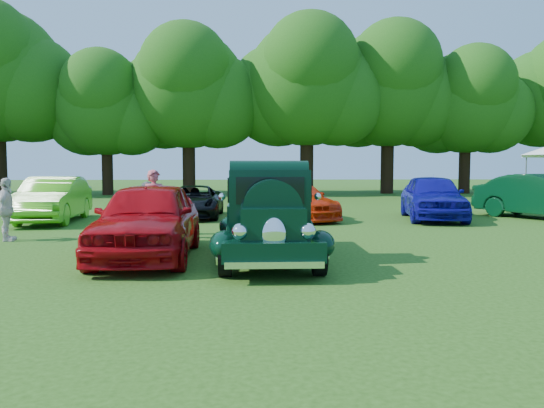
{
  "coord_description": "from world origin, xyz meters",
  "views": [
    {
      "loc": [
        -0.3,
        -11.08,
        2.0
      ],
      "look_at": [
        0.28,
        1.02,
        1.1
      ],
      "focal_mm": 35.0,
      "sensor_mm": 36.0,
      "label": 1
    }
  ],
  "objects_px": {
    "back_car_black": "(194,202)",
    "back_car_orange": "(295,201)",
    "back_car_lime": "(53,200)",
    "back_car_blue": "(432,197)",
    "spectator_pink": "(155,204)",
    "spectator_grey": "(149,209)",
    "hero_pickup": "(269,221)",
    "spectator_white": "(6,210)",
    "red_convertible": "(148,219)"
  },
  "relations": [
    {
      "from": "back_car_black",
      "to": "spectator_pink",
      "type": "bearing_deg",
      "value": -93.78
    },
    {
      "from": "hero_pickup",
      "to": "spectator_white",
      "type": "relative_size",
      "value": 2.92
    },
    {
      "from": "red_convertible",
      "to": "back_car_lime",
      "type": "xyz_separation_m",
      "value": [
        -4.64,
        7.33,
        -0.04
      ]
    },
    {
      "from": "back_car_black",
      "to": "spectator_pink",
      "type": "relative_size",
      "value": 2.33
    },
    {
      "from": "spectator_white",
      "to": "spectator_pink",
      "type": "bearing_deg",
      "value": -97.42
    },
    {
      "from": "hero_pickup",
      "to": "red_convertible",
      "type": "height_order",
      "value": "hero_pickup"
    },
    {
      "from": "red_convertible",
      "to": "spectator_grey",
      "type": "distance_m",
      "value": 3.68
    },
    {
      "from": "back_car_orange",
      "to": "back_car_lime",
      "type": "bearing_deg",
      "value": 165.35
    },
    {
      "from": "back_car_blue",
      "to": "back_car_lime",
      "type": "bearing_deg",
      "value": -168.82
    },
    {
      "from": "back_car_lime",
      "to": "spectator_white",
      "type": "bearing_deg",
      "value": -88.37
    },
    {
      "from": "back_car_orange",
      "to": "spectator_pink",
      "type": "xyz_separation_m",
      "value": [
        -4.25,
        -5.02,
        0.25
      ]
    },
    {
      "from": "back_car_orange",
      "to": "spectator_pink",
      "type": "distance_m",
      "value": 6.59
    },
    {
      "from": "back_car_blue",
      "to": "spectator_white",
      "type": "height_order",
      "value": "spectator_white"
    },
    {
      "from": "red_convertible",
      "to": "hero_pickup",
      "type": "bearing_deg",
      "value": -9.08
    },
    {
      "from": "red_convertible",
      "to": "spectator_white",
      "type": "height_order",
      "value": "spectator_white"
    },
    {
      "from": "back_car_lime",
      "to": "spectator_grey",
      "type": "distance_m",
      "value": 5.44
    },
    {
      "from": "back_car_black",
      "to": "hero_pickup",
      "type": "bearing_deg",
      "value": -73.97
    },
    {
      "from": "spectator_grey",
      "to": "spectator_white",
      "type": "distance_m",
      "value": 3.63
    },
    {
      "from": "red_convertible",
      "to": "back_car_orange",
      "type": "height_order",
      "value": "red_convertible"
    },
    {
      "from": "back_car_black",
      "to": "back_car_orange",
      "type": "height_order",
      "value": "back_car_orange"
    },
    {
      "from": "back_car_orange",
      "to": "back_car_blue",
      "type": "height_order",
      "value": "back_car_blue"
    },
    {
      "from": "back_car_blue",
      "to": "hero_pickup",
      "type": "bearing_deg",
      "value": -118.3
    },
    {
      "from": "spectator_grey",
      "to": "back_car_black",
      "type": "bearing_deg",
      "value": 92.96
    },
    {
      "from": "hero_pickup",
      "to": "back_car_lime",
      "type": "xyz_separation_m",
      "value": [
        -7.21,
        7.71,
        -0.03
      ]
    },
    {
      "from": "back_car_black",
      "to": "spectator_white",
      "type": "xyz_separation_m",
      "value": [
        -4.28,
        -6.04,
        0.23
      ]
    },
    {
      "from": "back_car_lime",
      "to": "back_car_orange",
      "type": "height_order",
      "value": "back_car_lime"
    },
    {
      "from": "back_car_lime",
      "to": "spectator_grey",
      "type": "height_order",
      "value": "back_car_lime"
    },
    {
      "from": "back_car_lime",
      "to": "back_car_blue",
      "type": "distance_m",
      "value": 13.53
    },
    {
      "from": "red_convertible",
      "to": "back_car_orange",
      "type": "distance_m",
      "value": 8.86
    },
    {
      "from": "back_car_orange",
      "to": "spectator_white",
      "type": "relative_size",
      "value": 2.83
    },
    {
      "from": "back_car_blue",
      "to": "back_car_black",
      "type": "bearing_deg",
      "value": -177.36
    },
    {
      "from": "back_car_blue",
      "to": "spectator_grey",
      "type": "relative_size",
      "value": 3.2
    },
    {
      "from": "spectator_grey",
      "to": "hero_pickup",
      "type": "bearing_deg",
      "value": -39.6
    },
    {
      "from": "back_car_black",
      "to": "red_convertible",
      "type": "bearing_deg",
      "value": -89.81
    },
    {
      "from": "back_car_lime",
      "to": "back_car_black",
      "type": "height_order",
      "value": "back_car_lime"
    },
    {
      "from": "spectator_white",
      "to": "red_convertible",
      "type": "bearing_deg",
      "value": -134.05
    },
    {
      "from": "back_car_orange",
      "to": "back_car_black",
      "type": "bearing_deg",
      "value": 149.72
    },
    {
      "from": "back_car_blue",
      "to": "spectator_pink",
      "type": "distance_m",
      "value": 10.34
    },
    {
      "from": "back_car_lime",
      "to": "back_car_orange",
      "type": "xyz_separation_m",
      "value": [
        8.53,
        0.64,
        -0.11
      ]
    },
    {
      "from": "hero_pickup",
      "to": "back_car_blue",
      "type": "bearing_deg",
      "value": 51.48
    },
    {
      "from": "hero_pickup",
      "to": "spectator_white",
      "type": "xyz_separation_m",
      "value": [
        -6.74,
        3.07,
        0.01
      ]
    },
    {
      "from": "back_car_lime",
      "to": "back_car_blue",
      "type": "relative_size",
      "value": 0.98
    },
    {
      "from": "hero_pickup",
      "to": "back_car_black",
      "type": "xyz_separation_m",
      "value": [
        -2.45,
        9.11,
        -0.22
      ]
    },
    {
      "from": "spectator_grey",
      "to": "spectator_white",
      "type": "xyz_separation_m",
      "value": [
        -3.51,
        -0.93,
        0.07
      ]
    },
    {
      "from": "hero_pickup",
      "to": "spectator_grey",
      "type": "xyz_separation_m",
      "value": [
        -3.23,
        4.01,
        -0.06
      ]
    },
    {
      "from": "back_car_blue",
      "to": "spectator_grey",
      "type": "distance_m",
      "value": 10.33
    },
    {
      "from": "hero_pickup",
      "to": "back_car_lime",
      "type": "relative_size",
      "value": 1.01
    },
    {
      "from": "back_car_orange",
      "to": "spectator_pink",
      "type": "height_order",
      "value": "spectator_pink"
    },
    {
      "from": "spectator_pink",
      "to": "spectator_white",
      "type": "bearing_deg",
      "value": 161.98
    },
    {
      "from": "hero_pickup",
      "to": "spectator_grey",
      "type": "relative_size",
      "value": 3.19
    }
  ]
}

